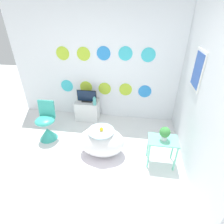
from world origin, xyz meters
TOP-DOWN VIEW (x-y plane):
  - ground_plane at (0.00, 0.00)m, footprint 12.00×12.00m
  - wall_back_dotted at (-0.00, 2.21)m, footprint 4.27×0.05m
  - wall_right at (1.66, 1.10)m, footprint 0.06×3.19m
  - rug at (0.21, 0.64)m, footprint 1.23×0.71m
  - bathtub at (0.16, 0.84)m, footprint 0.84×0.57m
  - rubber_duck at (0.18, 0.81)m, footprint 0.07×0.07m
  - chair at (-1.03, 1.11)m, footprint 0.39×0.39m
  - tv_cabinet at (-0.40, 1.97)m, footprint 0.54×0.37m
  - tv at (-0.40, 1.97)m, footprint 0.46×0.12m
  - vase at (-0.19, 1.84)m, footprint 0.08×0.08m
  - side_table at (1.22, 0.75)m, footprint 0.48×0.33m
  - potted_plant_left at (1.22, 0.75)m, footprint 0.17×0.17m

SIDE VIEW (x-z plane):
  - ground_plane at x=0.00m, z-range 0.00..0.00m
  - rug at x=0.21m, z-range 0.00..0.01m
  - tv_cabinet at x=-0.40m, z-range 0.00..0.47m
  - bathtub at x=0.16m, z-range 0.00..0.54m
  - chair at x=-1.03m, z-range -0.13..0.68m
  - side_table at x=1.22m, z-range 0.16..0.68m
  - vase at x=-0.19m, z-range 0.46..0.66m
  - rubber_duck at x=0.18m, z-range 0.54..0.62m
  - tv at x=-0.40m, z-range 0.45..0.74m
  - potted_plant_left at x=1.22m, z-range 0.54..0.77m
  - wall_back_dotted at x=0.00m, z-range 0.00..2.60m
  - wall_right at x=1.66m, z-range 0.00..2.60m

